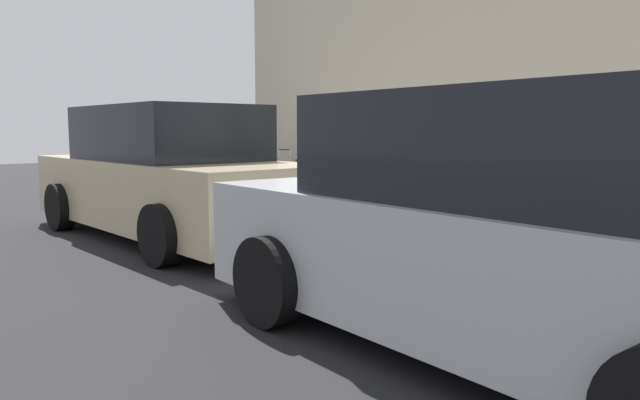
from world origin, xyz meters
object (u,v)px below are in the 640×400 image
(suitcase_maroon_3, at_px, (460,210))
(fire_hydrant, at_px, (239,174))
(suitcase_olive_1, at_px, (548,211))
(suitcase_maroon_10, at_px, (285,184))
(suitcase_silver_5, at_px, (397,192))
(suitcase_navy_0, at_px, (601,229))
(parked_car_beige_1, at_px, (169,177))
(suitcase_red_4, at_px, (424,199))
(suitcase_olive_8, at_px, (320,188))
(suitcase_black_2, at_px, (497,212))
(suitcase_navy_7, at_px, (338,192))
(parked_car_silver_0, at_px, (517,232))
(suitcase_teal_6, at_px, (366,194))
(suitcase_black_9, at_px, (301,184))
(suitcase_red_11, at_px, (268,179))

(suitcase_maroon_3, distance_m, fire_hydrant, 5.14)
(suitcase_olive_1, distance_m, suitcase_maroon_10, 4.90)
(suitcase_maroon_3, bearing_deg, suitcase_silver_5, -1.57)
(suitcase_navy_0, xyz_separation_m, parked_car_beige_1, (4.36, 2.48, 0.36))
(suitcase_red_4, bearing_deg, suitcase_silver_5, -8.39)
(suitcase_olive_1, relative_size, suitcase_olive_8, 1.55)
(suitcase_black_2, relative_size, suitcase_navy_7, 0.99)
(suitcase_silver_5, relative_size, parked_car_silver_0, 0.19)
(suitcase_teal_6, xyz_separation_m, suitcase_navy_7, (0.55, 0.07, -0.02))
(suitcase_silver_5, bearing_deg, parked_car_silver_0, 143.98)
(suitcase_silver_5, bearing_deg, suitcase_red_4, 171.61)
(suitcase_olive_8, distance_m, fire_hydrant, 2.39)
(suitcase_maroon_3, height_order, suitcase_teal_6, suitcase_teal_6)
(suitcase_navy_0, bearing_deg, suitcase_olive_1, -5.50)
(suitcase_black_9, bearing_deg, parked_car_beige_1, 104.26)
(suitcase_maroon_10, bearing_deg, parked_car_silver_0, 157.35)
(suitcase_olive_1, height_order, suitcase_red_11, suitcase_olive_1)
(suitcase_olive_1, bearing_deg, suitcase_red_4, 0.59)
(suitcase_olive_8, height_order, fire_hydrant, fire_hydrant)
(suitcase_silver_5, distance_m, suitcase_black_9, 2.14)
(suitcase_maroon_10, bearing_deg, suitcase_red_4, 178.73)
(suitcase_teal_6, xyz_separation_m, parked_car_silver_0, (-4.15, 2.57, 0.28))
(suitcase_navy_0, height_order, suitcase_black_9, suitcase_navy_0)
(suitcase_maroon_10, height_order, suitcase_red_11, suitcase_red_11)
(parked_car_beige_1, bearing_deg, suitcase_olive_1, -145.99)
(parked_car_silver_0, distance_m, parked_car_beige_1, 5.07)
(suitcase_red_4, height_order, parked_car_beige_1, parked_car_beige_1)
(suitcase_red_11, xyz_separation_m, parked_car_beige_1, (-1.62, 2.57, 0.27))
(suitcase_black_2, height_order, suitcase_maroon_10, suitcase_maroon_10)
(suitcase_navy_0, bearing_deg, suitcase_maroon_10, -1.16)
(suitcase_olive_8, bearing_deg, suitcase_maroon_3, 179.66)
(suitcase_olive_8, relative_size, suitcase_black_9, 0.93)
(suitcase_black_2, distance_m, suitcase_teal_6, 2.24)
(suitcase_teal_6, bearing_deg, suitcase_black_9, -0.16)
(suitcase_red_4, distance_m, suitcase_red_11, 3.68)
(suitcase_red_4, distance_m, suitcase_navy_7, 1.70)
(suitcase_navy_0, bearing_deg, suitcase_black_2, -1.48)
(suitcase_black_2, distance_m, parked_car_silver_0, 3.17)
(suitcase_teal_6, relative_size, suitcase_black_9, 1.22)
(suitcase_silver_5, distance_m, suitcase_navy_7, 1.14)
(suitcase_silver_5, bearing_deg, suitcase_maroon_10, 0.27)
(suitcase_olive_1, bearing_deg, suitcase_teal_6, -0.73)
(suitcase_maroon_3, bearing_deg, suitcase_navy_7, 1.71)
(suitcase_red_4, height_order, suitcase_silver_5, suitcase_red_4)
(suitcase_red_11, xyz_separation_m, fire_hydrant, (0.94, 0.03, 0.03))
(suitcase_red_11, bearing_deg, suitcase_red_4, 179.20)
(suitcase_black_2, distance_m, suitcase_red_4, 1.09)
(suitcase_teal_6, bearing_deg, suitcase_olive_8, -0.86)
(suitcase_maroon_10, xyz_separation_m, suitcase_red_11, (0.49, 0.02, 0.05))
(fire_hydrant, bearing_deg, suitcase_red_11, -178.40)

